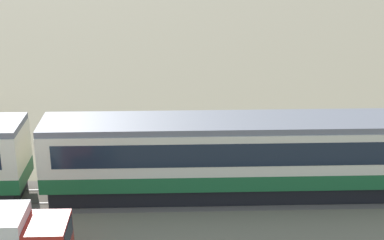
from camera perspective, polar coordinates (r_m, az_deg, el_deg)
The scene contains 2 objects.
passenger_train at distance 29.71m, azimuth 3.32°, elevation -3.28°, with size 93.06×3.08×4.11m.
railway_track at distance 31.17m, azimuth 9.49°, elevation -6.98°, with size 146.55×3.60×0.04m.
Camera 1 is at (-14.45, -27.60, 14.31)m, focal length 55.00 mm.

